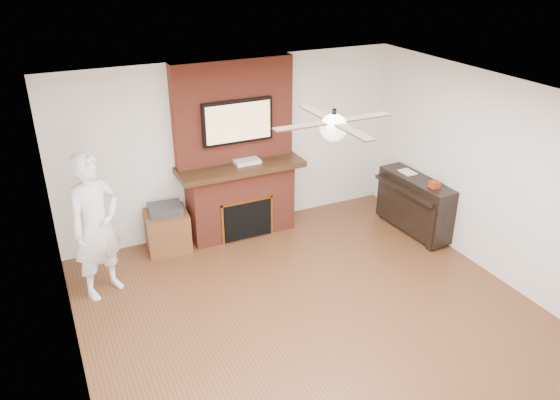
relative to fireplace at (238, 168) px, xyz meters
name	(u,v)px	position (x,y,z in m)	size (l,w,h in m)	color
room_shell	(329,229)	(0.00, -2.55, 0.25)	(5.36, 5.86, 2.86)	#4F2C17
fireplace	(238,168)	(0.00, 0.00, 0.00)	(1.78, 0.64, 2.50)	maroon
tv	(238,122)	(0.00, -0.05, 0.68)	(1.00, 0.08, 0.60)	black
ceiling_fan	(334,127)	(0.00, -2.55, 1.34)	(1.21, 1.21, 0.31)	black
person	(96,226)	(-2.07, -0.77, -0.10)	(0.66, 0.44, 1.80)	white
side_table	(167,229)	(-1.10, -0.07, -0.69)	(0.63, 0.63, 0.66)	#5B321A
piano	(415,203)	(2.30, -1.11, -0.55)	(0.54, 1.30, 0.93)	black
cable_box	(247,162)	(0.10, -0.10, 0.11)	(0.36, 0.20, 0.05)	silver
candle_orange	(229,234)	(-0.23, -0.16, -0.94)	(0.07, 0.07, 0.12)	red
candle_green	(239,234)	(-0.10, -0.18, -0.95)	(0.07, 0.07, 0.08)	#2F7535
candle_cream	(252,231)	(0.11, -0.19, -0.94)	(0.07, 0.07, 0.11)	#F8DFC5
candle_blue	(260,231)	(0.21, -0.25, -0.95)	(0.06, 0.06, 0.09)	#2C5684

